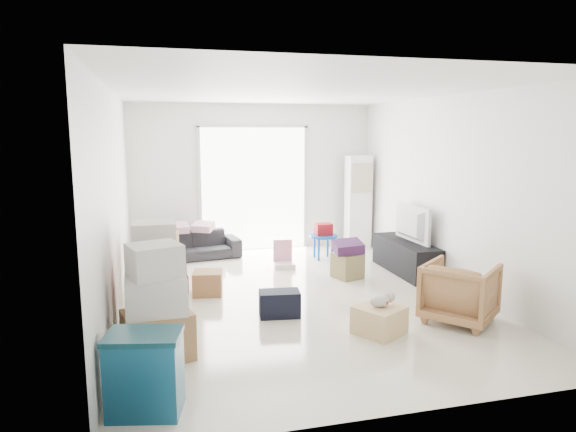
% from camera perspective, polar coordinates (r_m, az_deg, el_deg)
% --- Properties ---
extents(room_shell, '(4.98, 6.48, 3.18)m').
position_cam_1_polar(room_shell, '(6.67, 0.92, 2.09)').
color(room_shell, silver).
rests_on(room_shell, ground).
extents(sliding_door, '(2.10, 0.04, 2.33)m').
position_cam_1_polar(sliding_door, '(9.56, -3.81, 3.62)').
color(sliding_door, white).
rests_on(sliding_door, room_shell).
extents(ac_tower, '(0.45, 0.30, 1.75)m').
position_cam_1_polar(ac_tower, '(9.84, 7.80, 1.56)').
color(ac_tower, white).
rests_on(ac_tower, room_shell).
extents(tv_console, '(0.45, 1.51, 0.50)m').
position_cam_1_polar(tv_console, '(8.30, 12.94, -4.43)').
color(tv_console, black).
rests_on(tv_console, room_shell).
extents(television, '(0.60, 1.00, 0.13)m').
position_cam_1_polar(television, '(8.23, 13.02, -2.29)').
color(television, black).
rests_on(television, tv_console).
extents(sofa, '(1.65, 0.70, 0.63)m').
position_cam_1_polar(sofa, '(9.09, -10.52, -2.75)').
color(sofa, '#26272B').
rests_on(sofa, room_shell).
extents(pillow_left, '(0.39, 0.32, 0.11)m').
position_cam_1_polar(pillow_left, '(9.02, -12.24, -0.51)').
color(pillow_left, '#C38EA3').
rests_on(pillow_left, sofa).
extents(pillow_right, '(0.44, 0.41, 0.12)m').
position_cam_1_polar(pillow_right, '(9.05, -9.43, -0.37)').
color(pillow_right, '#C38EA3').
rests_on(pillow_right, sofa).
extents(armchair, '(1.02, 1.03, 0.77)m').
position_cam_1_polar(armchair, '(6.32, 18.57, -7.74)').
color(armchair, '#AF784E').
rests_on(armchair, room_shell).
extents(storage_bins, '(0.65, 0.51, 0.66)m').
position_cam_1_polar(storage_bins, '(4.33, -15.61, -16.44)').
color(storage_bins, navy).
rests_on(storage_bins, room_shell).
extents(box_stack_a, '(0.73, 0.65, 1.14)m').
position_cam_1_polar(box_stack_a, '(5.19, -14.39, -9.86)').
color(box_stack_a, '#987045').
rests_on(box_stack_a, room_shell).
extents(box_stack_b, '(0.69, 0.65, 1.22)m').
position_cam_1_polar(box_stack_b, '(5.93, -14.43, -7.23)').
color(box_stack_b, '#987045').
rests_on(box_stack_b, room_shell).
extents(box_stack_c, '(0.72, 0.68, 0.86)m').
position_cam_1_polar(box_stack_c, '(7.14, -14.18, -5.33)').
color(box_stack_c, '#987045').
rests_on(box_stack_c, room_shell).
extents(loose_box, '(0.44, 0.44, 0.32)m').
position_cam_1_polar(loose_box, '(7.13, -8.92, -7.34)').
color(loose_box, '#987045').
rests_on(loose_box, room_shell).
extents(duffel_bag, '(0.52, 0.35, 0.31)m').
position_cam_1_polar(duffel_bag, '(6.24, -0.94, -9.71)').
color(duffel_bag, black).
rests_on(duffel_bag, room_shell).
extents(ottoman, '(0.47, 0.47, 0.38)m').
position_cam_1_polar(ottoman, '(7.86, 6.62, -5.49)').
color(ottoman, olive).
rests_on(ottoman, room_shell).
extents(blanket, '(0.45, 0.45, 0.14)m').
position_cam_1_polar(blanket, '(7.80, 6.66, -3.65)').
color(blanket, '#371A41').
rests_on(blanket, ottoman).
extents(kids_table, '(0.49, 0.49, 0.62)m').
position_cam_1_polar(kids_table, '(8.92, 3.96, -1.98)').
color(kids_table, '#0948AF').
rests_on(kids_table, room_shell).
extents(toy_walker, '(0.37, 0.33, 0.45)m').
position_cam_1_polar(toy_walker, '(8.42, -0.48, -4.89)').
color(toy_walker, silver).
rests_on(toy_walker, room_shell).
extents(wood_crate, '(0.63, 0.63, 0.31)m').
position_cam_1_polar(wood_crate, '(5.82, 10.11, -11.31)').
color(wood_crate, '#E1B882').
rests_on(wood_crate, room_shell).
extents(plush_bunny, '(0.30, 0.17, 0.15)m').
position_cam_1_polar(plush_bunny, '(5.76, 10.45, -9.17)').
color(plush_bunny, '#B2ADA8').
rests_on(plush_bunny, wood_crate).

